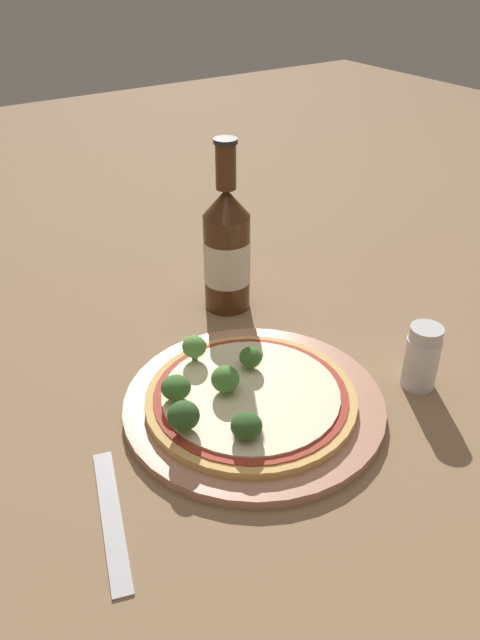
# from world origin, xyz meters

# --- Properties ---
(ground_plane) EXTENTS (3.00, 3.00, 0.00)m
(ground_plane) POSITION_xyz_m (0.00, 0.00, 0.00)
(ground_plane) COLOR #846647
(plate) EXTENTS (0.29, 0.29, 0.01)m
(plate) POSITION_xyz_m (-0.00, -0.02, 0.01)
(plate) COLOR tan
(plate) RESTS_ON ground_plane
(pizza) EXTENTS (0.23, 0.23, 0.01)m
(pizza) POSITION_xyz_m (-0.01, -0.02, 0.02)
(pizza) COLOR tan
(pizza) RESTS_ON plate
(broccoli_floret_0) EXTENTS (0.03, 0.03, 0.03)m
(broccoli_floret_0) POSITION_xyz_m (-0.09, -0.03, 0.04)
(broccoli_floret_0) COLOR #6B8E51
(broccoli_floret_0) RESTS_ON pizza
(broccoli_floret_1) EXTENTS (0.03, 0.03, 0.03)m
(broccoli_floret_1) POSITION_xyz_m (-0.02, 0.07, 0.04)
(broccoli_floret_1) COLOR #6B8E51
(broccoli_floret_1) RESTS_ON pizza
(broccoli_floret_2) EXTENTS (0.03, 0.03, 0.03)m
(broccoli_floret_2) POSITION_xyz_m (-0.05, -0.07, 0.04)
(broccoli_floret_2) COLOR #6B8E51
(broccoli_floret_2) RESTS_ON pizza
(broccoli_floret_3) EXTENTS (0.03, 0.03, 0.03)m
(broccoli_floret_3) POSITION_xyz_m (-0.08, 0.02, 0.04)
(broccoli_floret_3) COLOR #6B8E51
(broccoli_floret_3) RESTS_ON pizza
(broccoli_floret_4) EXTENTS (0.03, 0.03, 0.03)m
(broccoli_floret_4) POSITION_xyz_m (0.02, 0.02, 0.04)
(broccoli_floret_4) COLOR #6B8E51
(broccoli_floret_4) RESTS_ON pizza
(broccoli_floret_5) EXTENTS (0.03, 0.03, 0.03)m
(broccoli_floret_5) POSITION_xyz_m (-0.03, -0.00, 0.04)
(broccoli_floret_5) COLOR #6B8E51
(broccoli_floret_5) RESTS_ON pizza
(beer_bottle) EXTENTS (0.06, 0.06, 0.23)m
(beer_bottle) POSITION_xyz_m (0.10, 0.19, 0.09)
(beer_bottle) COLOR #472814
(beer_bottle) RESTS_ON ground_plane
(pepper_shaker) EXTENTS (0.04, 0.04, 0.08)m
(pepper_shaker) POSITION_xyz_m (0.18, -0.09, 0.04)
(pepper_shaker) COLOR silver
(pepper_shaker) RESTS_ON ground_plane
(fork) EXTENTS (0.07, 0.16, 0.00)m
(fork) POSITION_xyz_m (-0.19, -0.07, 0.00)
(fork) COLOR #B2B2B7
(fork) RESTS_ON ground_plane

